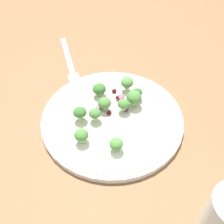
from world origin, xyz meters
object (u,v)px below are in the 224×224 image
object	(u,v)px
broccoli_floret_1	(124,104)
fork	(70,62)
broccoli_floret_2	(95,115)
plate	(112,118)
broccoli_floret_0	(99,89)

from	to	relation	value
broccoli_floret_1	fork	size ratio (longest dim) A/B	0.13
broccoli_floret_2	fork	size ratio (longest dim) A/B	0.13
fork	broccoli_floret_1	bearing A→B (deg)	39.32
plate	broccoli_floret_2	distance (cm)	4.22
broccoli_floret_2	broccoli_floret_1	bearing A→B (deg)	120.71
broccoli_floret_0	broccoli_floret_1	bearing A→B (deg)	50.71
broccoli_floret_0	fork	bearing A→B (deg)	-145.74
fork	broccoli_floret_2	bearing A→B (deg)	22.63
broccoli_floret_0	fork	distance (cm)	14.94
plate	broccoli_floret_2	bearing A→B (deg)	-64.31
broccoli_floret_0	fork	xyz separation A→B (cm)	(-12.12, -8.26, -2.85)
broccoli_floret_1	broccoli_floret_2	bearing A→B (deg)	-59.29
broccoli_floret_0	broccoli_floret_2	distance (cm)	7.26
fork	broccoli_floret_0	bearing A→B (deg)	34.26
broccoli_floret_2	broccoli_floret_0	bearing A→B (deg)	178.57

